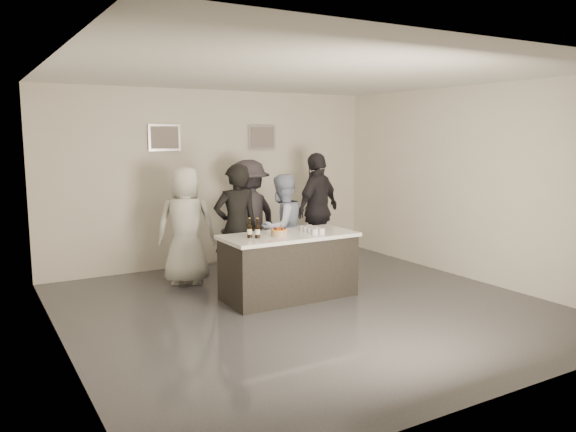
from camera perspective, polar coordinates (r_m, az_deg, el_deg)
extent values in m
plane|color=#3D3D42|center=(7.50, 1.95, -9.21)|extent=(6.00, 6.00, 0.00)
plane|color=white|center=(7.19, 2.08, 14.24)|extent=(6.00, 6.00, 0.00)
cube|color=silver|center=(9.85, -7.38, 3.85)|extent=(6.00, 0.04, 3.00)
cube|color=silver|center=(4.95, 20.94, -1.10)|extent=(6.00, 0.04, 3.00)
cube|color=silver|center=(6.14, -22.36, 0.58)|extent=(0.04, 6.00, 3.00)
cube|color=silver|center=(9.15, 18.13, 3.16)|extent=(0.04, 6.00, 3.00)
cube|color=#B2B2B7|center=(9.47, -12.45, 7.79)|extent=(0.54, 0.04, 0.44)
cube|color=#B2B2B7|center=(10.17, -2.68, 8.00)|extent=(0.54, 0.04, 0.44)
cube|color=white|center=(7.79, 0.09, -5.09)|extent=(1.86, 0.86, 0.90)
cylinder|color=#FFA21A|center=(7.55, -0.90, -1.76)|extent=(0.22, 0.22, 0.08)
cylinder|color=black|center=(7.41, -3.93, -1.24)|extent=(0.07, 0.07, 0.26)
cylinder|color=black|center=(7.39, -3.13, -1.27)|extent=(0.07, 0.07, 0.26)
cube|color=gold|center=(7.83, 2.46, -1.38)|extent=(0.19, 0.40, 0.08)
cube|color=pink|center=(7.26, -1.10, -2.45)|extent=(0.24, 0.08, 0.01)
imported|color=black|center=(8.11, -5.29, -1.19)|extent=(0.69, 0.47, 1.84)
imported|color=#9EADCF|center=(8.63, -0.62, -1.21)|extent=(0.95, 0.83, 1.66)
imported|color=silver|center=(8.59, -10.33, -0.94)|extent=(1.03, 0.89, 1.79)
imported|color=#26242A|center=(9.57, 3.02, 0.61)|extent=(1.24, 0.91, 1.95)
imported|color=#2D2A31|center=(9.17, -4.02, -0.05)|extent=(1.36, 1.06, 1.85)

